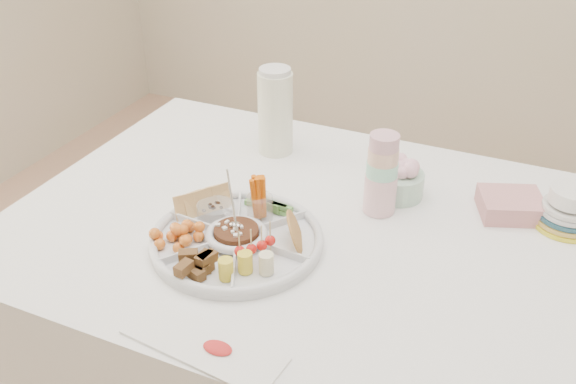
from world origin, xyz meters
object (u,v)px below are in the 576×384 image
at_px(plate_stack, 569,210).
at_px(party_tray, 237,237).
at_px(dining_table, 328,348).
at_px(thermos, 275,110).

bearing_deg(plate_stack, party_tray, -150.04).
bearing_deg(party_tray, dining_table, 40.66).
height_order(dining_table, party_tray, party_tray).
bearing_deg(party_tray, thermos, 104.40).
xyz_separation_m(dining_table, plate_stack, (0.49, 0.23, 0.43)).
relative_size(thermos, plate_stack, 1.73).
bearing_deg(thermos, party_tray, -75.60).
distance_m(party_tray, plate_stack, 0.76).
xyz_separation_m(dining_table, party_tray, (-0.17, -0.15, 0.40)).
relative_size(dining_table, plate_stack, 10.50).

